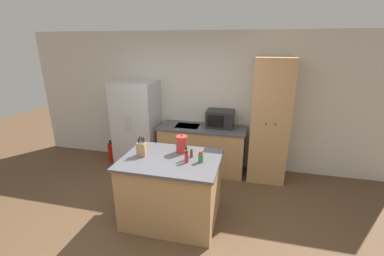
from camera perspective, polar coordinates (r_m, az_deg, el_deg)
ground_plane at (r=3.59m, az=-6.08°, el=-23.43°), size 14.00×14.00×0.00m
wall_back at (r=5.04m, az=2.32°, el=6.00°), size 7.20×0.06×2.60m
refrigerator at (r=5.20m, az=-12.05°, el=0.83°), size 0.80×0.72×1.70m
back_counter at (r=4.98m, az=2.20°, el=-4.53°), size 1.63×0.64×0.88m
pantry_cabinet at (r=4.68m, az=16.85°, el=1.50°), size 0.64×0.63×2.17m
kitchen_island at (r=3.65m, az=-4.56°, el=-13.37°), size 1.30×0.96×0.93m
microwave at (r=4.81m, az=6.26°, el=2.08°), size 0.50×0.38×0.32m
knife_block at (r=3.52m, az=-11.17°, el=-4.60°), size 0.12×0.07×0.28m
spice_bottle_tall_dark at (r=3.29m, az=1.95°, el=-6.50°), size 0.06×0.06×0.14m
spice_bottle_short_red at (r=3.35m, az=-1.31°, el=-5.75°), size 0.04×0.04×0.18m
spice_bottle_amber_oil at (r=3.43m, az=-0.12°, el=-5.62°), size 0.04×0.04×0.12m
spice_bottle_green_herb at (r=3.28m, az=-1.23°, el=-6.46°), size 0.05×0.05×0.16m
kettle at (r=3.56m, az=-2.30°, el=-3.63°), size 0.16×0.16×0.26m
fire_extinguisher at (r=5.67m, az=-17.43°, el=-5.09°), size 0.14×0.14×0.46m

